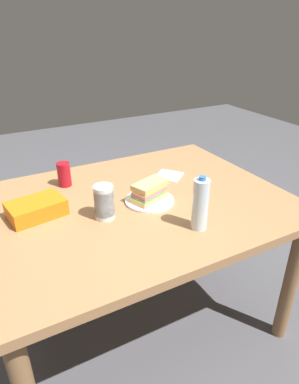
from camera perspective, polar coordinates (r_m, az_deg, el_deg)
ground_plane at (r=2.04m, az=-2.09°, el=-20.47°), size 8.00×8.00×0.00m
dining_table at (r=1.62m, az=-2.49°, el=-4.41°), size 1.41×1.07×0.75m
paper_plate at (r=1.56m, az=0.00°, el=-1.44°), size 0.23×0.23×0.01m
sandwich at (r=1.54m, az=0.04°, el=0.16°), size 0.20×0.15×0.08m
soda_can_red at (r=1.75m, az=-14.25°, el=2.91°), size 0.07×0.07×0.12m
chip_bag at (r=1.52m, az=-18.60°, el=-2.68°), size 0.25×0.19×0.07m
water_bottle_tall at (r=1.34m, az=8.60°, el=-2.08°), size 0.06×0.06×0.23m
plastic_cup_stack at (r=1.42m, az=-7.68°, el=-1.71°), size 0.08×0.08×0.15m
paper_napkin at (r=1.82m, az=3.27°, el=2.78°), size 0.18×0.18×0.01m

